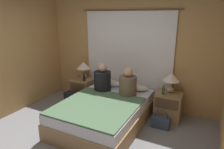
# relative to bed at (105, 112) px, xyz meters

# --- Properties ---
(wall_back) EXTENTS (4.22, 0.06, 2.50)m
(wall_back) POSITION_rel_bed_xyz_m (0.00, 1.14, 1.00)
(wall_back) COLOR tan
(wall_back) RESTS_ON ground_plane
(curtain_panel) EXTENTS (2.31, 0.03, 2.22)m
(curtain_panel) POSITION_rel_bed_xyz_m (0.00, 1.08, 0.86)
(curtain_panel) COLOR white
(curtain_panel) RESTS_ON ground_plane
(bed) EXTENTS (1.45, 2.06, 0.50)m
(bed) POSITION_rel_bed_xyz_m (0.00, 0.00, 0.00)
(bed) COLOR #99754C
(bed) RESTS_ON ground_plane
(nightstand_left) EXTENTS (0.52, 0.45, 0.57)m
(nightstand_left) POSITION_rel_bed_xyz_m (-1.07, 0.78, 0.04)
(nightstand_left) COLOR #937047
(nightstand_left) RESTS_ON ground_plane
(nightstand_right) EXTENTS (0.52, 0.45, 0.57)m
(nightstand_right) POSITION_rel_bed_xyz_m (1.07, 0.78, 0.04)
(nightstand_right) COLOR #937047
(nightstand_right) RESTS_ON ground_plane
(lamp_left) EXTENTS (0.34, 0.34, 0.42)m
(lamp_left) POSITION_rel_bed_xyz_m (-1.07, 0.85, 0.62)
(lamp_left) COLOR #B2A899
(lamp_left) RESTS_ON nightstand_left
(lamp_right) EXTENTS (0.34, 0.34, 0.42)m
(lamp_right) POSITION_rel_bed_xyz_m (1.07, 0.85, 0.62)
(lamp_right) COLOR #B2A899
(lamp_right) RESTS_ON nightstand_right
(pillow_left) EXTENTS (0.57, 0.32, 0.12)m
(pillow_left) POSITION_rel_bed_xyz_m (-0.32, 0.83, 0.31)
(pillow_left) COLOR silver
(pillow_left) RESTS_ON bed
(pillow_right) EXTENTS (0.57, 0.32, 0.12)m
(pillow_right) POSITION_rel_bed_xyz_m (0.32, 0.83, 0.31)
(pillow_right) COLOR silver
(pillow_right) RESTS_ON bed
(blanket_on_bed) EXTENTS (1.39, 1.42, 0.03)m
(blanket_on_bed) POSITION_rel_bed_xyz_m (0.00, -0.29, 0.27)
(blanket_on_bed) COLOR #4C6B4C
(blanket_on_bed) RESTS_ON bed
(person_left_in_bed) EXTENTS (0.37, 0.37, 0.63)m
(person_left_in_bed) POSITION_rel_bed_xyz_m (-0.31, 0.46, 0.50)
(person_left_in_bed) COLOR black
(person_left_in_bed) RESTS_ON bed
(person_right_in_bed) EXTENTS (0.36, 0.36, 0.60)m
(person_right_in_bed) POSITION_rel_bed_xyz_m (0.29, 0.46, 0.49)
(person_right_in_bed) COLOR brown
(person_right_in_bed) RESTS_ON bed
(beer_bottle_on_left_stand) EXTENTS (0.06, 0.06, 0.22)m
(beer_bottle_on_left_stand) POSITION_rel_bed_xyz_m (-0.94, 0.67, 0.40)
(beer_bottle_on_left_stand) COLOR black
(beer_bottle_on_left_stand) RESTS_ON nightstand_left
(beer_bottle_on_right_stand) EXTENTS (0.06, 0.06, 0.21)m
(beer_bottle_on_right_stand) POSITION_rel_bed_xyz_m (0.97, 0.67, 0.40)
(beer_bottle_on_right_stand) COLOR #2D4C28
(beer_bottle_on_right_stand) RESTS_ON nightstand_right
(backpack_on_floor) EXTENTS (0.35, 0.22, 0.35)m
(backpack_on_floor) POSITION_rel_bed_xyz_m (-1.07, 0.34, -0.05)
(backpack_on_floor) COLOR black
(backpack_on_floor) RESTS_ON ground_plane
(handbag_on_floor) EXTENTS (0.34, 0.19, 0.37)m
(handbag_on_floor) POSITION_rel_bed_xyz_m (1.03, 0.38, -0.14)
(handbag_on_floor) COLOR #333D56
(handbag_on_floor) RESTS_ON ground_plane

